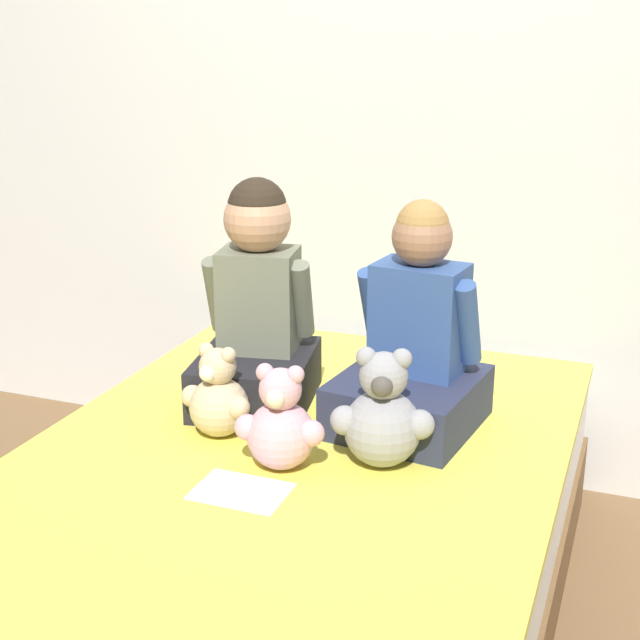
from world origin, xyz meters
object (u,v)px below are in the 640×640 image
Objects in this scene: child_on_left at (257,311)px; teddy_bear_held_by_left_child at (218,398)px; teddy_bear_between_children at (281,425)px; teddy_bear_held_by_right_child at (383,417)px; child_on_right at (414,346)px; sign_card at (241,491)px; bed at (288,546)px.

child_on_left is 2.55× the size of teddy_bear_held_by_left_child.
teddy_bear_held_by_right_child is at bearing 16.04° from teddy_bear_between_children.
teddy_bear_between_children is (-0.22, -0.36, -0.10)m from child_on_right.
child_on_left is at bearing 135.99° from teddy_bear_held_by_right_child.
child_on_left is 2.11× the size of teddy_bear_held_by_right_child.
sign_card is (-0.26, -0.50, -0.21)m from child_on_right.
child_on_left is 2.94× the size of sign_card.
child_on_right reaches higher than teddy_bear_held_by_left_child.
teddy_bear_between_children is (0.01, -0.05, 0.36)m from bed.
teddy_bear_between_children is at bearing -80.44° from bed.
child_on_left is at bearing -173.04° from child_on_right.
bed is 0.41m from teddy_bear_held_by_left_child.
bed is at bearing 178.23° from teddy_bear_held_by_right_child.
teddy_bear_held_by_right_child reaches higher than sign_card.
teddy_bear_held_by_left_child is (-0.44, -0.25, -0.11)m from child_on_right.
teddy_bear_held_by_left_child is at bearing -142.77° from child_on_right.
child_on_left is at bearing 110.37° from sign_card.
teddy_bear_held_by_right_child is 1.40× the size of sign_card.
teddy_bear_between_children is (-0.22, -0.10, -0.01)m from teddy_bear_held_by_right_child.
child_on_right is at bearing 49.84° from teddy_bear_between_children.
child_on_right is at bearing 63.08° from sign_card.
bed is 0.63m from child_on_left.
child_on_left is 0.45m from teddy_bear_between_children.
teddy_bear_held_by_right_child reaches higher than bed.
teddy_bear_held_by_left_child is 0.24m from teddy_bear_between_children.
child_on_left is 1.05× the size of child_on_right.
child_on_left reaches higher than teddy_bear_between_children.
teddy_bear_held_by_left_child is at bearing 125.94° from sign_card.
child_on_left reaches higher than teddy_bear_held_by_left_child.
bed is at bearing -4.48° from teddy_bear_held_by_left_child.
bed is 7.71× the size of teddy_bear_held_by_left_child.
teddy_bear_between_children reaches higher than bed.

